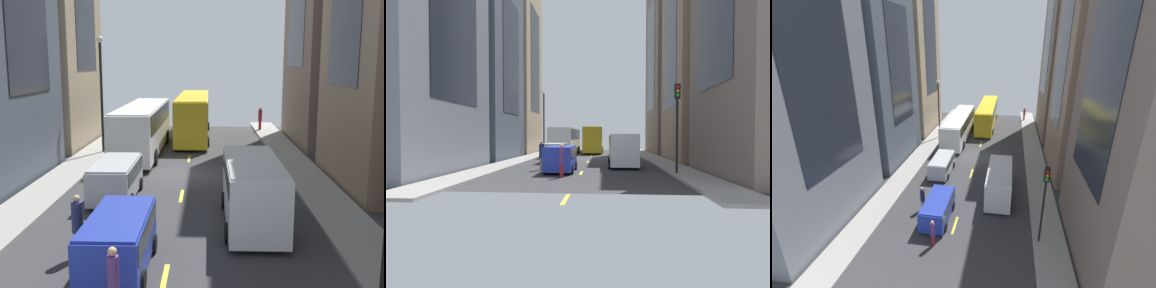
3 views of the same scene
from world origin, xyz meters
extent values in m
plane|color=#333335|center=(0.00, 0.00, 0.00)|extent=(39.49, 39.49, 0.00)
cube|color=gray|center=(-6.64, 0.00, 0.07)|extent=(2.21, 44.00, 0.15)
cube|color=gray|center=(6.64, 0.00, 0.07)|extent=(2.21, 44.00, 0.15)
cube|color=yellow|center=(0.00, -12.60, 0.01)|extent=(0.16, 2.00, 0.01)
cube|color=yellow|center=(0.00, -4.20, 0.01)|extent=(0.16, 2.00, 0.01)
cube|color=yellow|center=(0.00, 4.20, 0.01)|extent=(0.16, 2.00, 0.01)
cube|color=yellow|center=(0.00, 12.60, 0.01)|extent=(0.16, 2.00, 0.01)
cube|color=yellow|center=(0.00, 21.00, 0.01)|extent=(0.16, 2.00, 0.01)
cube|color=silver|center=(-3.30, 6.26, 1.77)|extent=(2.55, 12.76, 3.00)
cube|color=black|center=(-3.30, 6.26, 2.62)|extent=(2.60, 11.74, 1.20)
cube|color=beige|center=(-3.30, 6.26, 3.31)|extent=(2.45, 12.25, 0.08)
cylinder|color=black|center=(-4.47, 10.22, 0.50)|extent=(0.46, 1.00, 1.00)
cylinder|color=black|center=(-2.12, 10.22, 0.50)|extent=(0.46, 1.00, 1.00)
cylinder|color=black|center=(-4.47, 2.31, 0.50)|extent=(0.46, 1.00, 1.00)
cylinder|color=black|center=(-2.12, 2.31, 0.50)|extent=(0.46, 1.00, 1.00)
cube|color=yellow|center=(-0.01, 13.05, 1.86)|extent=(2.45, 13.80, 3.30)
cube|color=black|center=(-0.01, 13.05, 2.72)|extent=(2.50, 12.70, 1.48)
cube|color=gold|center=(-0.01, 13.05, 3.55)|extent=(2.35, 13.25, 0.08)
cylinder|color=black|center=(-1.14, 17.33, 0.38)|extent=(0.44, 0.76, 0.76)
cylinder|color=black|center=(1.12, 17.33, 0.38)|extent=(0.44, 0.76, 0.76)
cylinder|color=black|center=(-1.14, 8.77, 0.38)|extent=(0.44, 0.76, 0.76)
cylinder|color=black|center=(1.12, 8.77, 0.38)|extent=(0.44, 0.76, 0.76)
cube|color=white|center=(2.97, -7.85, 1.35)|extent=(2.05, 6.17, 2.30)
cube|color=black|center=(2.97, -7.85, 2.10)|extent=(2.09, 5.68, 0.69)
cube|color=silver|center=(2.97, -7.85, 2.54)|extent=(1.97, 5.92, 0.08)
cylinder|color=black|center=(2.03, -5.94, 0.36)|extent=(0.37, 0.72, 0.72)
cylinder|color=black|center=(3.92, -5.94, 0.36)|extent=(0.37, 0.72, 0.72)
cylinder|color=black|center=(2.03, -9.76, 0.36)|extent=(0.37, 0.72, 0.72)
cylinder|color=black|center=(3.92, -9.76, 0.36)|extent=(0.37, 0.72, 0.72)
cube|color=#2338AD|center=(-1.42, -11.97, 0.91)|extent=(1.76, 4.22, 1.48)
cube|color=black|center=(-1.42, -11.97, 1.29)|extent=(1.80, 3.89, 0.62)
cube|color=navy|center=(-1.42, -11.97, 1.69)|extent=(1.69, 4.05, 0.08)
cylinder|color=black|center=(-2.23, -10.66, 0.31)|extent=(0.32, 0.62, 0.62)
cylinder|color=black|center=(-0.61, -10.66, 0.31)|extent=(0.32, 0.62, 0.62)
cylinder|color=black|center=(-2.23, -13.28, 0.31)|extent=(0.32, 0.62, 0.62)
cylinder|color=black|center=(-0.61, -13.28, 0.31)|extent=(0.32, 0.62, 0.62)
cube|color=#B7BABF|center=(-3.03, -4.55, 0.91)|extent=(1.83, 4.40, 1.49)
cube|color=black|center=(-3.03, -4.55, 1.30)|extent=(1.86, 4.04, 0.62)
cube|color=#9C9EA2|center=(-3.03, -4.55, 1.70)|extent=(1.75, 4.22, 0.08)
cylinder|color=black|center=(-3.87, -3.18, 0.31)|extent=(0.33, 0.62, 0.62)
cylinder|color=black|center=(-2.19, -3.18, 0.31)|extent=(0.33, 0.62, 0.62)
cylinder|color=black|center=(-3.87, -5.91, 0.31)|extent=(0.33, 0.62, 0.62)
cylinder|color=black|center=(-2.19, -5.91, 0.31)|extent=(0.33, 0.62, 0.62)
cylinder|color=gray|center=(-2.92, -11.14, 0.43)|extent=(0.28, 0.28, 0.86)
cylinder|color=navy|center=(-2.92, -11.14, 1.36)|extent=(0.37, 0.37, 1.00)
sphere|color=tan|center=(-2.92, -11.14, 1.98)|extent=(0.23, 0.23, 0.23)
cylinder|color=#593372|center=(-0.99, -14.85, 1.23)|extent=(0.29, 0.29, 0.99)
sphere|color=tan|center=(-0.99, -14.85, 1.84)|extent=(0.23, 0.23, 0.23)
cylinder|color=maroon|center=(6.02, 16.75, 0.56)|extent=(0.26, 0.26, 0.82)
cylinder|color=maroon|center=(6.02, 16.75, 1.49)|extent=(0.34, 0.34, 1.05)
sphere|color=#8C6647|center=(6.02, 16.75, 2.12)|extent=(0.20, 0.20, 0.20)
cylinder|color=black|center=(-6.04, 5.78, 3.87)|extent=(0.18, 0.18, 7.44)
sphere|color=silver|center=(-6.04, 5.78, 7.77)|extent=(0.44, 0.44, 0.44)
camera|label=1|loc=(1.25, -24.75, 6.21)|focal=42.16mm
camera|label=2|loc=(1.48, -32.87, 2.49)|focal=29.15mm
camera|label=3|loc=(3.43, -28.18, 12.64)|focal=24.57mm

